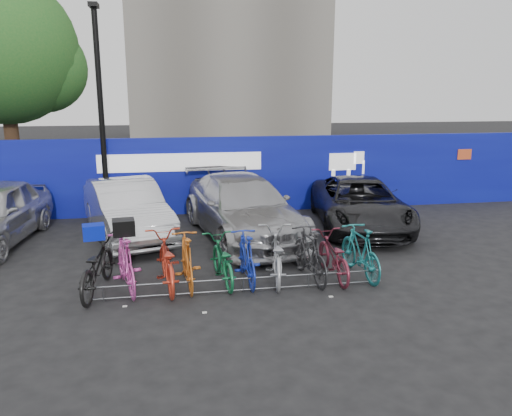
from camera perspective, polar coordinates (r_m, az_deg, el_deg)
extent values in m
plane|color=black|center=(10.31, -1.94, -8.31)|extent=(100.00, 100.00, 0.00)
cube|color=#090D81|center=(15.77, -4.89, 3.74)|extent=(22.00, 0.15, 2.40)
cube|color=white|center=(15.56, -8.58, 5.19)|extent=(5.00, 0.02, 0.55)
cube|color=white|center=(16.50, 9.87, 5.24)|extent=(1.20, 0.02, 0.90)
cube|color=#CD4C24|center=(18.35, 22.73, 5.68)|extent=(0.50, 0.02, 0.35)
cylinder|color=#382314|center=(20.42, -26.07, 6.87)|extent=(0.50, 0.50, 4.00)
sphere|color=#1C5C21|center=(20.39, -27.01, 15.82)|extent=(5.20, 5.20, 5.20)
sphere|color=#1C5C21|center=(20.34, -23.25, 14.48)|extent=(3.20, 3.20, 3.20)
cylinder|color=black|center=(15.06, -17.23, 9.65)|extent=(0.16, 0.16, 6.00)
cube|color=black|center=(15.21, -18.07, 21.18)|extent=(0.25, 0.50, 0.12)
cylinder|color=#595B60|center=(9.65, -1.47, -8.05)|extent=(5.60, 0.03, 0.03)
cylinder|color=#595B60|center=(9.74, -1.46, -9.31)|extent=(5.60, 0.03, 0.03)
cylinder|color=#595B60|center=(9.72, -17.04, -9.40)|extent=(0.03, 0.03, 0.28)
cylinder|color=#595B60|center=(9.62, -9.25, -9.20)|extent=(0.03, 0.03, 0.28)
cylinder|color=#595B60|center=(9.71, -1.47, -8.82)|extent=(0.03, 0.03, 0.28)
cylinder|color=#595B60|center=(9.96, 6.04, -8.31)|extent=(0.03, 0.03, 0.28)
cylinder|color=#595B60|center=(10.37, 13.04, -7.71)|extent=(0.03, 0.03, 0.28)
imported|color=#B9BABE|center=(13.53, -14.58, -0.16)|extent=(2.83, 4.83, 1.50)
imported|color=#9F9FA3|center=(13.16, -1.53, 0.08)|extent=(3.20, 5.78, 1.59)
imported|color=black|center=(14.35, 11.74, 0.50)|extent=(3.10, 5.30, 1.39)
imported|color=black|center=(10.04, -17.79, -6.32)|extent=(0.98, 2.11, 1.06)
imported|color=#D548A8|center=(10.00, -14.66, -6.05)|extent=(0.95, 1.92, 1.11)
imported|color=red|center=(10.00, -10.23, -6.01)|extent=(0.91, 2.06, 1.05)
imported|color=#CD681F|center=(9.95, -7.89, -5.95)|extent=(0.63, 1.81, 1.07)
imported|color=#146B3B|center=(10.09, -3.92, -5.99)|extent=(0.82, 1.84, 0.93)
imported|color=#172DAB|center=(10.07, -1.11, -5.67)|extent=(0.56, 1.76, 1.05)
imported|color=#989BA0|center=(10.22, 2.28, -5.40)|extent=(0.98, 2.06, 1.04)
imported|color=#252527|center=(10.24, 6.16, -5.27)|extent=(0.70, 1.87, 1.10)
imported|color=maroon|center=(10.44, 8.77, -5.45)|extent=(0.68, 1.80, 0.94)
imported|color=#1C7578|center=(10.59, 11.83, -4.88)|extent=(0.66, 1.84, 1.08)
cube|color=#0516AC|center=(9.85, -18.06, -2.62)|extent=(0.44, 0.37, 0.28)
cube|color=black|center=(9.79, -14.89, -2.14)|extent=(0.45, 0.42, 0.30)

